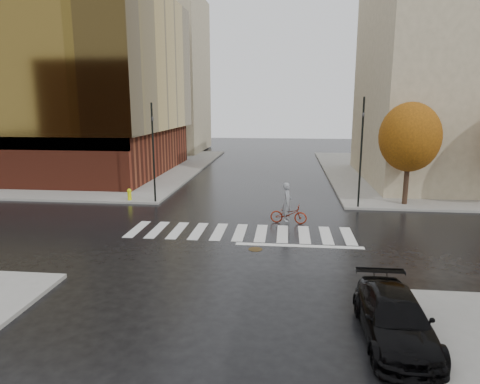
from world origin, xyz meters
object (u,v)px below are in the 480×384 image
(cyclist, at_px, (288,210))
(fire_hydrant, at_px, (129,194))
(sedan, at_px, (395,318))
(traffic_light_nw, at_px, (153,148))
(traffic_light_ne, at_px, (361,146))

(cyclist, bearing_deg, fire_hydrant, 76.82)
(sedan, height_order, cyclist, cyclist)
(traffic_light_nw, distance_m, traffic_light_ne, 13.18)
(traffic_light_nw, xyz_separation_m, traffic_light_ne, (13.18, 0.00, 0.23))
(traffic_light_nw, xyz_separation_m, fire_hydrant, (-1.84, 0.20, -3.16))
(sedan, bearing_deg, traffic_light_nw, 127.21)
(sedan, xyz_separation_m, fire_hydrant, (-13.59, 15.66, -0.08))
(traffic_light_nw, bearing_deg, traffic_light_ne, 94.13)
(sedan, bearing_deg, cyclist, 104.34)
(sedan, bearing_deg, fire_hydrant, 130.93)
(traffic_light_nw, relative_size, traffic_light_ne, 0.95)
(sedan, xyz_separation_m, traffic_light_nw, (-11.75, 15.46, 3.08))
(traffic_light_nw, bearing_deg, cyclist, 70.69)
(cyclist, bearing_deg, traffic_light_ne, -41.82)
(sedan, xyz_separation_m, traffic_light_ne, (1.43, 15.46, 3.31))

